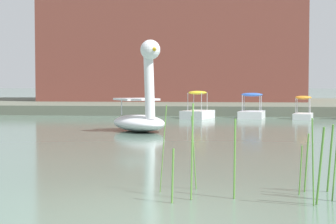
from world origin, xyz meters
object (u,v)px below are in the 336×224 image
object	(u,v)px
swan_boat	(141,111)
pedal_boat_yellow	(198,111)
pedal_boat_orange	(303,112)
tree_broadleaf_behind_dock	(252,55)
pedal_boat_blue	(252,111)

from	to	relation	value
swan_boat	pedal_boat_yellow	size ratio (longest dim) A/B	1.53
swan_boat	pedal_boat_orange	xyz separation A→B (m)	(7.55, 9.01, -0.40)
tree_broadleaf_behind_dock	pedal_boat_blue	bearing A→B (deg)	-92.02
swan_boat	pedal_boat_blue	size ratio (longest dim) A/B	1.65
pedal_boat_yellow	pedal_boat_blue	size ratio (longest dim) A/B	1.08
pedal_boat_yellow	pedal_boat_orange	distance (m)	5.81
pedal_boat_blue	tree_broadleaf_behind_dock	world-z (taller)	tree_broadleaf_behind_dock
pedal_boat_yellow	tree_broadleaf_behind_dock	distance (m)	14.09
pedal_boat_yellow	pedal_boat_blue	bearing A→B (deg)	8.71
swan_boat	tree_broadleaf_behind_dock	distance (m)	23.02
pedal_boat_yellow	pedal_boat_blue	world-z (taller)	pedal_boat_yellow
pedal_boat_yellow	pedal_boat_blue	xyz separation A→B (m)	(3.03, 0.46, -0.01)
pedal_boat_yellow	pedal_boat_blue	distance (m)	3.07
swan_boat	pedal_boat_blue	distance (m)	10.65
swan_boat	pedal_boat_yellow	xyz separation A→B (m)	(1.74, 9.05, -0.40)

